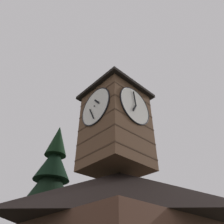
{
  "coord_description": "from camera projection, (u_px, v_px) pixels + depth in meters",
  "views": [
    {
      "loc": [
        10.55,
        8.05,
        2.32
      ],
      "look_at": [
        0.9,
        -2.27,
        12.54
      ],
      "focal_mm": 34.29,
      "sensor_mm": 36.0,
      "label": 1
    }
  ],
  "objects": [
    {
      "name": "pine_tree_behind",
      "position": [
        45.0,
        215.0,
        17.63
      ],
      "size": [
        6.85,
        6.85,
        14.32
      ],
      "color": "#473323",
      "rests_on": "ground_plane"
    },
    {
      "name": "moon",
      "position": [
        37.0,
        213.0,
        46.88
      ],
      "size": [
        1.68,
        1.68,
        1.68
      ],
      "color": "silver"
    },
    {
      "name": "clock_tower",
      "position": [
        116.0,
        121.0,
        16.59
      ],
      "size": [
        4.74,
        4.74,
        9.23
      ],
      "color": "brown",
      "rests_on": "building_main"
    }
  ]
}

